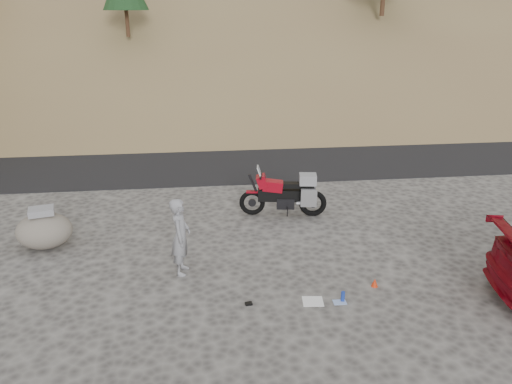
% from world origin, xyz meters
% --- Properties ---
extents(ground, '(140.00, 140.00, 0.00)m').
position_xyz_m(ground, '(0.00, 0.00, 0.00)').
color(ground, '#413E3C').
rests_on(ground, ground).
extents(road, '(120.00, 7.00, 0.05)m').
position_xyz_m(road, '(0.00, 9.00, 0.00)').
color(road, black).
rests_on(road, ground).
extents(motorcycle, '(2.41, 0.90, 1.44)m').
position_xyz_m(motorcycle, '(1.31, 2.87, 0.61)').
color(motorcycle, black).
rests_on(motorcycle, ground).
extents(man, '(0.49, 0.68, 1.72)m').
position_xyz_m(man, '(-1.51, -0.01, 0.00)').
color(man, gray).
rests_on(man, ground).
extents(boulder, '(1.34, 1.15, 1.03)m').
position_xyz_m(boulder, '(-4.81, 1.61, 0.45)').
color(boulder, '#5D5750').
rests_on(boulder, ground).
extents(gear_white_cloth, '(0.44, 0.40, 0.01)m').
position_xyz_m(gear_white_cloth, '(1.07, -1.49, 0.01)').
color(gear_white_cloth, white).
rests_on(gear_white_cloth, ground).
extents(gear_bottle, '(0.09, 0.09, 0.21)m').
position_xyz_m(gear_bottle, '(1.66, -1.55, 0.11)').
color(gear_bottle, '#193296').
rests_on(gear_bottle, ground).
extents(gear_funnel, '(0.14, 0.14, 0.18)m').
position_xyz_m(gear_funnel, '(2.47, -1.08, 0.09)').
color(gear_funnel, red).
rests_on(gear_funnel, ground).
extents(gear_glove_a, '(0.15, 0.11, 0.04)m').
position_xyz_m(gear_glove_a, '(-0.20, -1.45, 0.02)').
color(gear_glove_a, black).
rests_on(gear_glove_a, ground).
extents(gear_blue_cloth, '(0.26, 0.20, 0.01)m').
position_xyz_m(gear_blue_cloth, '(1.59, -1.58, 0.01)').
color(gear_blue_cloth, '#91ACE1').
rests_on(gear_blue_cloth, ground).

